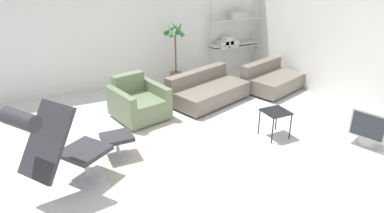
% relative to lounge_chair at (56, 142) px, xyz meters
% --- Properties ---
extents(ground_plane, '(12.00, 12.00, 0.00)m').
position_rel_lounge_chair_xyz_m(ground_plane, '(1.86, 0.63, -0.74)').
color(ground_plane, silver).
extents(wall_back, '(12.00, 0.09, 2.80)m').
position_rel_lounge_chair_xyz_m(wall_back, '(1.86, 3.55, 0.67)').
color(wall_back, silver).
rests_on(wall_back, ground_plane).
extents(wall_right, '(0.06, 12.00, 2.80)m').
position_rel_lounge_chair_xyz_m(wall_right, '(5.28, 0.63, 0.66)').
color(wall_right, silver).
rests_on(wall_right, ground_plane).
extents(round_rug, '(2.47, 2.47, 0.01)m').
position_rel_lounge_chair_xyz_m(round_rug, '(1.75, 0.23, -0.73)').
color(round_rug, '#BCB29E').
rests_on(round_rug, ground_plane).
extents(lounge_chair, '(1.19, 1.04, 1.27)m').
position_rel_lounge_chair_xyz_m(lounge_chair, '(0.00, 0.00, 0.00)').
color(lounge_chair, '#BCBCC1').
rests_on(lounge_chair, ground_plane).
extents(ottoman, '(0.44, 0.38, 0.35)m').
position_rel_lounge_chair_xyz_m(ottoman, '(0.82, 0.57, -0.48)').
color(ottoman, '#BCBCC1').
rests_on(ottoman, ground_plane).
extents(armchair_red, '(1.02, 1.07, 0.76)m').
position_rel_lounge_chair_xyz_m(armchair_red, '(1.49, 1.73, -0.45)').
color(armchair_red, silver).
rests_on(armchair_red, ground_plane).
extents(couch_low, '(1.78, 1.34, 0.60)m').
position_rel_lounge_chair_xyz_m(couch_low, '(2.97, 1.86, -0.51)').
color(couch_low, black).
rests_on(couch_low, ground_plane).
extents(couch_second, '(1.48, 1.23, 0.60)m').
position_rel_lounge_chair_xyz_m(couch_second, '(4.54, 1.84, -0.51)').
color(couch_second, black).
rests_on(couch_second, ground_plane).
extents(side_table, '(0.39, 0.39, 0.45)m').
position_rel_lounge_chair_xyz_m(side_table, '(3.28, 0.10, -0.34)').
color(side_table, black).
rests_on(side_table, ground_plane).
extents(crt_television, '(0.60, 0.64, 0.61)m').
position_rel_lounge_chair_xyz_m(crt_television, '(4.47, -0.74, -0.39)').
color(crt_television, '#B7B7B7').
rests_on(crt_television, ground_plane).
extents(potted_plant, '(0.39, 0.45, 1.50)m').
position_rel_lounge_chair_xyz_m(potted_plant, '(2.79, 3.06, -0.14)').
color(potted_plant, brown).
rests_on(potted_plant, ground_plane).
extents(shelf_unit, '(1.29, 0.28, 1.75)m').
position_rel_lounge_chair_xyz_m(shelf_unit, '(4.39, 3.30, 0.23)').
color(shelf_unit, '#BCBCC1').
rests_on(shelf_unit, ground_plane).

